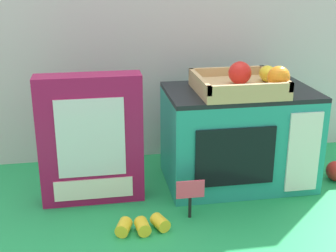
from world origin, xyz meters
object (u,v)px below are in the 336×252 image
(loose_toy_apple, at_px, (336,171))
(loose_toy_banana, at_px, (142,225))
(toy_microwave, at_px, (238,137))
(cookie_set_box, at_px, (91,140))
(food_groups_crate, at_px, (244,83))
(price_sign, at_px, (190,193))

(loose_toy_apple, bearing_deg, loose_toy_banana, -163.10)
(toy_microwave, height_order, cookie_set_box, cookie_set_box)
(toy_microwave, distance_m, loose_toy_banana, 0.39)
(cookie_set_box, height_order, loose_toy_apple, cookie_set_box)
(food_groups_crate, xyz_separation_m, cookie_set_box, (-0.41, -0.02, -0.13))
(toy_microwave, relative_size, loose_toy_apple, 6.96)
(toy_microwave, relative_size, cookie_set_box, 1.18)
(price_sign, bearing_deg, cookie_set_box, 149.67)
(price_sign, xyz_separation_m, loose_toy_banana, (-0.12, -0.04, -0.05))
(cookie_set_box, distance_m, loose_toy_apple, 0.71)
(food_groups_crate, xyz_separation_m, loose_toy_apple, (0.29, -0.02, -0.27))
(food_groups_crate, xyz_separation_m, price_sign, (-0.18, -0.15, -0.23))
(price_sign, bearing_deg, loose_toy_apple, 16.20)
(food_groups_crate, bearing_deg, cookie_set_box, -177.29)
(food_groups_crate, distance_m, price_sign, 0.33)
(cookie_set_box, bearing_deg, toy_microwave, 6.46)
(food_groups_crate, distance_m, loose_toy_banana, 0.46)
(price_sign, bearing_deg, toy_microwave, 45.75)
(food_groups_crate, distance_m, cookie_set_box, 0.43)
(cookie_set_box, relative_size, loose_toy_banana, 2.56)
(food_groups_crate, height_order, loose_toy_banana, food_groups_crate)
(price_sign, bearing_deg, loose_toy_banana, -160.55)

